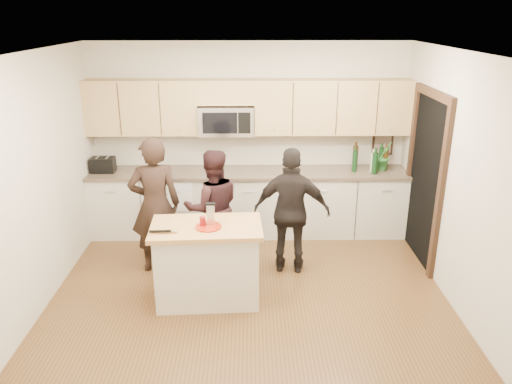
{
  "coord_description": "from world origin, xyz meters",
  "views": [
    {
      "loc": [
        0.02,
        -5.06,
        3.08
      ],
      "look_at": [
        0.08,
        0.35,
        1.11
      ],
      "focal_mm": 35.0,
      "sensor_mm": 36.0,
      "label": 1
    }
  ],
  "objects_px": {
    "woman_left": "(155,205)",
    "woman_right": "(292,211)",
    "toaster": "(103,165)",
    "woman_center": "(213,208)",
    "island": "(207,262)"
  },
  "relations": [
    {
      "from": "woman_left",
      "to": "woman_right",
      "type": "xyz_separation_m",
      "value": [
        1.66,
        -0.07,
        -0.06
      ]
    },
    {
      "from": "toaster",
      "to": "woman_center",
      "type": "distance_m",
      "value": 1.87
    },
    {
      "from": "toaster",
      "to": "woman_right",
      "type": "relative_size",
      "value": 0.21
    },
    {
      "from": "toaster",
      "to": "woman_center",
      "type": "height_order",
      "value": "woman_center"
    },
    {
      "from": "island",
      "to": "woman_center",
      "type": "height_order",
      "value": "woman_center"
    },
    {
      "from": "woman_center",
      "to": "woman_left",
      "type": "bearing_deg",
      "value": -0.03
    },
    {
      "from": "toaster",
      "to": "woman_right",
      "type": "xyz_separation_m",
      "value": [
        2.57,
        -1.14,
        -0.25
      ]
    },
    {
      "from": "woman_left",
      "to": "woman_center",
      "type": "xyz_separation_m",
      "value": [
        0.69,
        0.15,
        -0.1
      ]
    },
    {
      "from": "island",
      "to": "woman_left",
      "type": "xyz_separation_m",
      "value": [
        -0.68,
        0.73,
        0.4
      ]
    },
    {
      "from": "woman_center",
      "to": "island",
      "type": "bearing_deg",
      "value": 77.24
    },
    {
      "from": "island",
      "to": "woman_left",
      "type": "bearing_deg",
      "value": 130.12
    },
    {
      "from": "woman_left",
      "to": "island",
      "type": "bearing_deg",
      "value": 120.61
    },
    {
      "from": "toaster",
      "to": "woman_center",
      "type": "relative_size",
      "value": 0.22
    },
    {
      "from": "island",
      "to": "woman_right",
      "type": "bearing_deg",
      "value": 31.09
    },
    {
      "from": "woman_center",
      "to": "woman_right",
      "type": "xyz_separation_m",
      "value": [
        0.97,
        -0.22,
        0.04
      ]
    }
  ]
}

